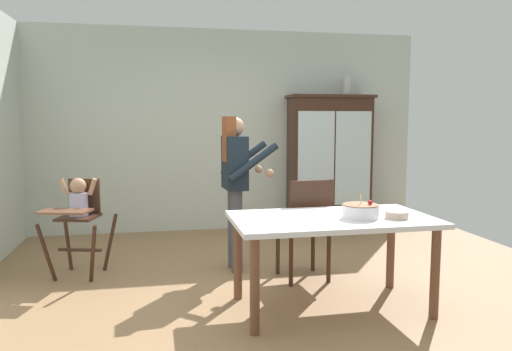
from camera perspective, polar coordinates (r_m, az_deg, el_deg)
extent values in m
plane|color=#93704C|center=(4.35, 1.59, -13.57)|extent=(6.24, 6.24, 0.00)
cube|color=beige|center=(6.68, -3.36, 5.24)|extent=(5.32, 0.06, 2.70)
cube|color=#382116|center=(6.78, 8.54, 1.36)|extent=(1.10, 0.42, 1.79)
cube|color=#382116|center=(6.76, 8.68, 9.11)|extent=(1.16, 0.48, 0.04)
cube|color=silver|center=(6.49, 7.04, 1.94)|extent=(0.50, 0.01, 1.26)
cube|color=silver|center=(6.67, 11.28, 1.99)|extent=(0.50, 0.01, 1.26)
cube|color=#382116|center=(6.77, 8.56, 2.11)|extent=(1.02, 0.36, 0.02)
cylinder|color=#B2B7B2|center=(6.85, 10.60, 10.13)|extent=(0.13, 0.13, 0.22)
cylinder|color=#B2B7B2|center=(6.86, 10.62, 11.25)|extent=(0.07, 0.07, 0.05)
cylinder|color=#382116|center=(4.93, -23.34, -8.31)|extent=(0.16, 0.11, 0.56)
cylinder|color=#382116|center=(4.75, -18.55, -8.67)|extent=(0.11, 0.17, 0.56)
cylinder|color=#382116|center=(5.31, -21.17, -7.17)|extent=(0.11, 0.17, 0.56)
cylinder|color=#382116|center=(5.14, -16.68, -7.44)|extent=(0.16, 0.11, 0.56)
cube|color=#382116|center=(5.03, -19.92, -8.19)|extent=(0.42, 0.15, 0.02)
cube|color=#382116|center=(4.96, -20.07, -4.60)|extent=(0.42, 0.42, 0.02)
cube|color=#382116|center=(5.07, -19.44, -2.26)|extent=(0.30, 0.11, 0.34)
cube|color=brown|center=(4.70, -21.44, -3.92)|extent=(0.49, 0.35, 0.02)
cylinder|color=#B2ADD1|center=(4.96, -20.03, -3.17)|extent=(0.17, 0.17, 0.22)
sphere|color=tan|center=(4.93, -20.11, -1.14)|extent=(0.15, 0.15, 0.15)
cylinder|color=tan|center=(4.99, -21.57, -1.20)|extent=(0.10, 0.07, 0.17)
cylinder|color=tan|center=(4.88, -18.60, -1.25)|extent=(0.10, 0.07, 0.17)
cylinder|color=#47474C|center=(4.80, -2.25, -6.55)|extent=(0.11, 0.11, 0.82)
cylinder|color=#47474C|center=(4.97, -2.69, -6.12)|extent=(0.11, 0.11, 0.82)
cube|color=#19232D|center=(4.78, -2.51, 1.52)|extent=(0.22, 0.37, 0.52)
cube|color=white|center=(4.81, -1.30, 1.55)|extent=(0.01, 0.06, 0.49)
sphere|color=tan|center=(4.76, -2.53, 5.72)|extent=(0.19, 0.19, 0.19)
cube|color=brown|center=(4.76, -3.18, 4.27)|extent=(0.11, 0.21, 0.44)
cylinder|color=#19232D|center=(4.62, -0.27, 1.57)|extent=(0.49, 0.10, 0.37)
sphere|color=tan|center=(4.67, 1.62, 0.27)|extent=(0.08, 0.08, 0.08)
cylinder|color=#19232D|center=(5.01, -1.45, 1.95)|extent=(0.49, 0.10, 0.37)
sphere|color=tan|center=(5.06, 0.31, 0.74)|extent=(0.08, 0.08, 0.08)
cube|color=silver|center=(3.87, 8.89, -5.10)|extent=(1.57, 0.90, 0.04)
cylinder|color=brown|center=(3.46, -0.14, -12.81)|extent=(0.07, 0.07, 0.70)
cylinder|color=brown|center=(3.96, 20.22, -10.69)|extent=(0.07, 0.07, 0.70)
cylinder|color=brown|center=(4.12, -2.15, -9.63)|extent=(0.07, 0.07, 0.70)
cylinder|color=brown|center=(4.55, 15.49, -8.31)|extent=(0.07, 0.07, 0.70)
cylinder|color=white|center=(3.86, 12.12, -4.15)|extent=(0.28, 0.28, 0.10)
cylinder|color=#935B3D|center=(3.85, 12.13, -3.36)|extent=(0.27, 0.27, 0.01)
cylinder|color=#F2E5CC|center=(3.85, 12.15, -2.86)|extent=(0.01, 0.01, 0.06)
cone|color=yellow|center=(3.84, 12.16, -2.24)|extent=(0.02, 0.02, 0.02)
sphere|color=red|center=(3.84, 13.21, -3.08)|extent=(0.04, 0.04, 0.04)
cylinder|color=#C6AD93|center=(3.92, 16.14, -4.44)|extent=(0.18, 0.18, 0.05)
cylinder|color=#382116|center=(4.92, 6.68, -8.48)|extent=(0.04, 0.04, 0.45)
cylinder|color=#382116|center=(4.80, 2.56, -8.85)|extent=(0.04, 0.04, 0.45)
cylinder|color=#382116|center=(4.60, 8.50, -9.59)|extent=(0.04, 0.04, 0.45)
cylinder|color=#382116|center=(4.46, 4.12, -10.04)|extent=(0.04, 0.04, 0.45)
cube|color=brown|center=(4.63, 5.50, -6.37)|extent=(0.48, 0.48, 0.03)
cube|color=#382116|center=(4.40, 6.50, -3.68)|extent=(0.42, 0.08, 0.48)
cylinder|color=#382116|center=(4.48, 8.75, -3.54)|extent=(0.03, 0.03, 0.48)
cylinder|color=#382116|center=(4.33, 4.18, -3.81)|extent=(0.03, 0.03, 0.48)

